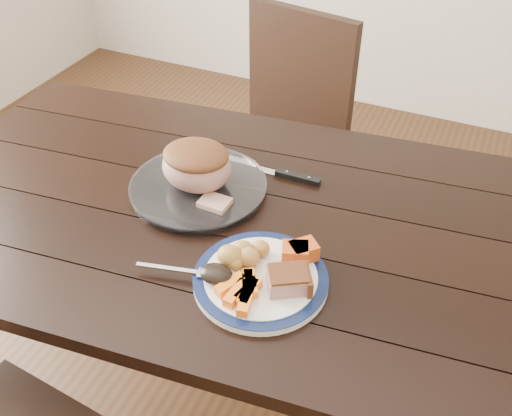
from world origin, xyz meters
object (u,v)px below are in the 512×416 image
at_px(dining_table, 230,239).
at_px(serving_platter, 198,188).
at_px(chair_far, 282,130).
at_px(roast_joint, 197,167).
at_px(dinner_plate, 261,280).
at_px(pork_slice, 288,280).
at_px(fork, 184,271).
at_px(carving_knife, 283,174).

height_order(dining_table, serving_platter, serving_platter).
height_order(dining_table, chair_far, chair_far).
bearing_deg(roast_joint, dinner_plate, -39.70).
bearing_deg(pork_slice, fork, -167.47).
relative_size(pork_slice, carving_knife, 0.25).
bearing_deg(dinner_plate, pork_slice, -4.76).
xyz_separation_m(dining_table, roast_joint, (-0.10, 0.04, 0.17)).
relative_size(chair_far, pork_slice, 11.46).
relative_size(fork, roast_joint, 1.02).
relative_size(dining_table, serving_platter, 5.08).
bearing_deg(pork_slice, serving_platter, 145.44).
bearing_deg(carving_knife, serving_platter, -139.35).
bearing_deg(roast_joint, serving_platter, 180.00).
bearing_deg(dining_table, carving_knife, 70.53).
bearing_deg(dinner_plate, chair_far, 109.15).
relative_size(chair_far, dinner_plate, 3.32).
relative_size(roast_joint, carving_knife, 0.54).
distance_m(dining_table, pork_slice, 0.32).
bearing_deg(carving_knife, pork_slice, -66.90).
relative_size(chair_far, fork, 5.26).
height_order(dining_table, fork, fork).
xyz_separation_m(chair_far, roast_joint, (0.05, -0.70, 0.30)).
xyz_separation_m(fork, roast_joint, (-0.12, 0.27, 0.05)).
distance_m(dining_table, dinner_plate, 0.26).
distance_m(serving_platter, pork_slice, 0.40).
bearing_deg(dining_table, fork, -86.95).
distance_m(serving_platter, roast_joint, 0.06).
bearing_deg(pork_slice, dinner_plate, 175.24).
height_order(serving_platter, carving_knife, serving_platter).
bearing_deg(pork_slice, roast_joint, 145.44).
height_order(chair_far, fork, chair_far).
bearing_deg(dinner_plate, carving_knife, 104.94).
relative_size(dining_table, fork, 9.54).
bearing_deg(fork, chair_far, 86.30).
xyz_separation_m(dinner_plate, pork_slice, (0.06, -0.01, 0.03)).
distance_m(serving_platter, carving_knife, 0.22).
distance_m(fork, carving_knife, 0.42).
height_order(chair_far, roast_joint, chair_far).
height_order(dinner_plate, carving_knife, dinner_plate).
xyz_separation_m(dining_table, fork, (0.01, -0.24, 0.11)).
bearing_deg(fork, roast_joint, 99.42).
bearing_deg(fork, dining_table, 79.53).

